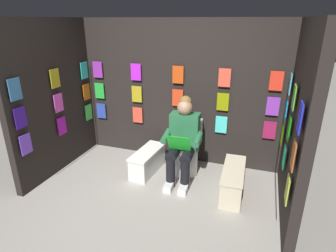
% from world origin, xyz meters
% --- Properties ---
extents(ground_plane, '(30.00, 30.00, 0.00)m').
position_xyz_m(ground_plane, '(0.00, 0.00, 0.00)').
color(ground_plane, '#9E998E').
extents(display_wall_back, '(3.23, 0.14, 2.18)m').
position_xyz_m(display_wall_back, '(0.00, -1.76, 1.09)').
color(display_wall_back, black).
rests_on(display_wall_back, ground).
extents(display_wall_left, '(0.14, 1.71, 2.18)m').
position_xyz_m(display_wall_left, '(-1.61, -0.86, 1.09)').
color(display_wall_left, black).
rests_on(display_wall_left, ground).
extents(display_wall_right, '(0.14, 1.71, 2.18)m').
position_xyz_m(display_wall_right, '(1.61, -0.86, 1.09)').
color(display_wall_right, black).
rests_on(display_wall_right, ground).
extents(toilet, '(0.41, 0.56, 0.77)m').
position_xyz_m(toilet, '(-0.24, -1.35, 0.33)').
color(toilet, white).
rests_on(toilet, ground).
extents(person_reading, '(0.54, 0.70, 1.19)m').
position_xyz_m(person_reading, '(-0.25, -1.12, 0.60)').
color(person_reading, '#286B42').
rests_on(person_reading, ground).
extents(comic_longbox_near, '(0.33, 0.75, 0.34)m').
position_xyz_m(comic_longbox_near, '(0.29, -1.13, 0.17)').
color(comic_longbox_near, white).
rests_on(comic_longbox_near, ground).
extents(comic_longbox_far, '(0.30, 0.82, 0.37)m').
position_xyz_m(comic_longbox_far, '(-0.98, -0.97, 0.18)').
color(comic_longbox_far, beige).
rests_on(comic_longbox_far, ground).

